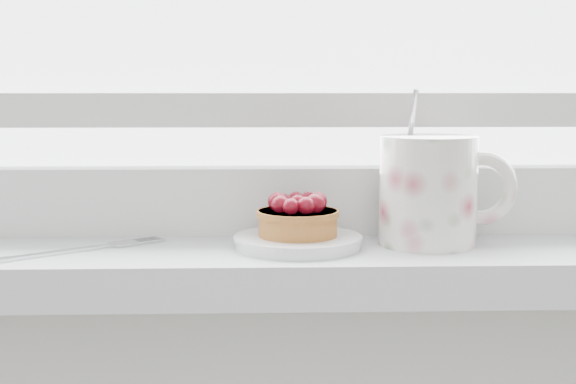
{
  "coord_description": "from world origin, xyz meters",
  "views": [
    {
      "loc": [
        -0.03,
        1.13,
        1.09
      ],
      "look_at": [
        -0.0,
        1.88,
        0.99
      ],
      "focal_mm": 50.0,
      "sensor_mm": 36.0,
      "label": 1
    }
  ],
  "objects_px": {
    "saucer": "(298,242)",
    "raspberry_tart": "(298,217)",
    "fork": "(81,249)",
    "floral_mug": "(432,188)"
  },
  "relations": [
    {
      "from": "floral_mug",
      "to": "fork",
      "type": "bearing_deg",
      "value": -176.86
    },
    {
      "from": "raspberry_tart",
      "to": "floral_mug",
      "type": "bearing_deg",
      "value": 5.17
    },
    {
      "from": "saucer",
      "to": "raspberry_tart",
      "type": "xyz_separation_m",
      "value": [
        0.0,
        0.0,
        0.02
      ]
    },
    {
      "from": "raspberry_tart",
      "to": "fork",
      "type": "distance_m",
      "value": 0.21
    },
    {
      "from": "raspberry_tart",
      "to": "fork",
      "type": "xyz_separation_m",
      "value": [
        -0.21,
        -0.01,
        -0.03
      ]
    },
    {
      "from": "saucer",
      "to": "floral_mug",
      "type": "distance_m",
      "value": 0.14
    },
    {
      "from": "saucer",
      "to": "fork",
      "type": "relative_size",
      "value": 0.85
    },
    {
      "from": "fork",
      "to": "raspberry_tart",
      "type": "bearing_deg",
      "value": 1.85
    },
    {
      "from": "floral_mug",
      "to": "saucer",
      "type": "bearing_deg",
      "value": -174.82
    },
    {
      "from": "saucer",
      "to": "raspberry_tart",
      "type": "distance_m",
      "value": 0.02
    }
  ]
}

